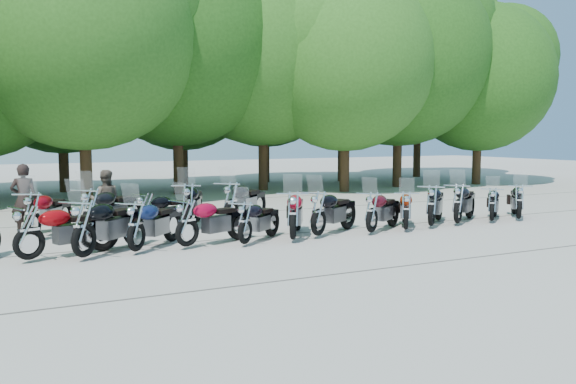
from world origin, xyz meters
name	(u,v)px	position (x,y,z in m)	size (l,w,h in m)	color
ground	(316,243)	(0.00, 0.00, 0.00)	(90.00, 90.00, 0.00)	#A19A91
tree_3	(82,32)	(-3.57, 11.24, 6.32)	(8.70, 8.70, 10.67)	#3A2614
tree_4	(176,38)	(0.54, 13.09, 6.64)	(9.13, 9.13, 11.20)	#3A2614
tree_5	(263,46)	(4.61, 13.20, 6.57)	(9.04, 9.04, 11.10)	#3A2614
tree_6	(345,61)	(7.55, 10.82, 5.81)	(8.00, 8.00, 9.82)	#3A2614
tree_7	(399,55)	(11.20, 11.78, 6.39)	(8.79, 8.79, 10.79)	#3A2614
tree_8	(479,78)	(15.83, 11.20, 5.47)	(7.53, 7.53, 9.25)	#3A2614
tree_11	(60,68)	(-3.76, 16.43, 5.49)	(7.56, 7.56, 9.28)	#3A2614
tree_12	(182,69)	(1.80, 16.47, 5.72)	(7.88, 7.88, 9.67)	#3A2614
tree_13	(265,69)	(6.69, 17.47, 6.04)	(8.31, 8.31, 10.20)	#3A2614
tree_14	(342,74)	(10.68, 16.09, 5.83)	(8.02, 8.02, 9.84)	#3A2614
tree_15	(419,60)	(16.61, 17.02, 7.03)	(9.67, 9.67, 11.86)	#3A2614
motorcycle_1	(29,231)	(-6.28, 0.65, 0.66)	(0.71, 2.33, 1.32)	#8A0509
motorcycle_2	(84,226)	(-5.26, 0.38, 0.71)	(0.77, 2.52, 1.43)	black
motorcycle_3	(136,225)	(-4.15, 0.56, 0.65)	(0.70, 2.31, 1.31)	#0E183E
motorcycle_4	(187,221)	(-2.99, 0.62, 0.64)	(0.69, 2.27, 1.29)	#9E0526
motorcycle_5	(245,221)	(-1.69, 0.36, 0.59)	(0.64, 2.09, 1.18)	black
motorcycle_6	(293,214)	(-0.44, 0.35, 0.70)	(0.75, 2.46, 1.39)	#9F051A
motorcycle_7	(318,212)	(0.38, 0.56, 0.67)	(0.72, 2.37, 1.34)	black
motorcycle_8	(372,211)	(1.87, 0.40, 0.63)	(0.68, 2.23, 1.26)	#3F0811
motorcycle_9	(406,209)	(2.96, 0.39, 0.61)	(0.66, 2.17, 1.22)	#941F05
motorcycle_10	(432,204)	(3.96, 0.56, 0.68)	(0.73, 2.41, 1.36)	black
motorcycle_11	(458,202)	(4.96, 0.61, 0.68)	(0.73, 2.39, 1.35)	black
motorcycle_12	(492,203)	(6.21, 0.56, 0.59)	(0.63, 2.07, 1.17)	black
motorcycle_13	(519,200)	(7.26, 0.53, 0.62)	(0.67, 2.20, 1.24)	black
motorcycle_14	(33,214)	(-6.02, 3.31, 0.68)	(0.73, 2.41, 1.36)	maroon
motorcycle_15	(91,210)	(-4.70, 3.04, 0.72)	(0.77, 2.53, 1.43)	black
motorcycle_16	(146,211)	(-3.30, 3.15, 0.60)	(0.65, 2.14, 1.21)	black
motorcycle_17	(188,204)	(-2.17, 3.16, 0.72)	(0.78, 2.56, 1.45)	black
motorcycle_18	(231,202)	(-0.94, 3.15, 0.73)	(0.78, 2.57, 1.45)	black
rider_0	(24,199)	(-6.13, 4.42, 0.92)	(0.67, 0.44, 1.85)	black
rider_1	(105,200)	(-4.14, 4.21, 0.82)	(0.80, 0.62, 1.65)	brown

